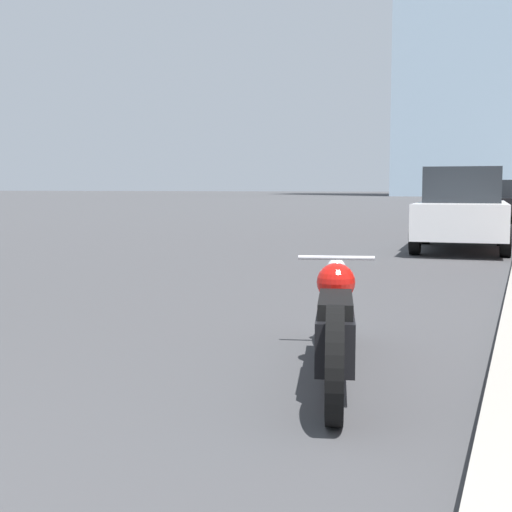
# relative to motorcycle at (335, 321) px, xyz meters

# --- Properties ---
(motorcycle) EXTENTS (0.91, 2.65, 0.77)m
(motorcycle) POSITION_rel_motorcycle_xyz_m (0.00, 0.00, 0.00)
(motorcycle) COLOR black
(motorcycle) RESTS_ON ground_plane
(parked_car_white) EXTENTS (2.06, 4.51, 1.72)m
(parked_car_white) POSITION_rel_motorcycle_xyz_m (-0.06, 10.70, 0.46)
(parked_car_white) COLOR silver
(parked_car_white) RESTS_ON ground_plane
(parked_car_black) EXTENTS (2.01, 3.94, 1.58)m
(parked_car_black) POSITION_rel_motorcycle_xyz_m (0.02, 23.68, 0.39)
(parked_car_black) COLOR black
(parked_car_black) RESTS_ON ground_plane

